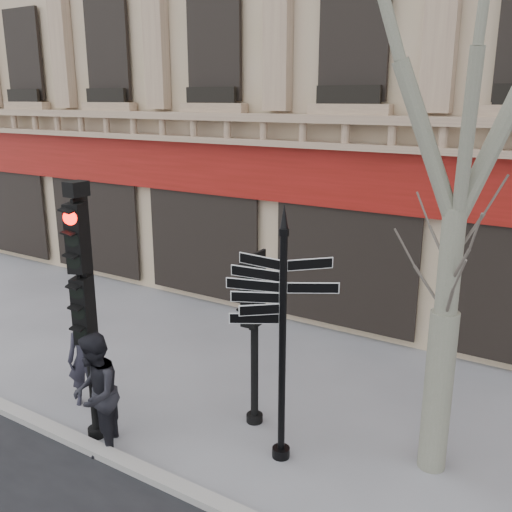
# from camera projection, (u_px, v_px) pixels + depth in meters

# --- Properties ---
(ground) EXTENTS (80.00, 80.00, 0.00)m
(ground) POSITION_uv_depth(u_px,v_px,m) (217.00, 435.00, 9.25)
(ground) COLOR slate
(ground) RESTS_ON ground
(kerb) EXTENTS (80.00, 0.25, 0.12)m
(kerb) POSITION_uv_depth(u_px,v_px,m) (159.00, 479.00, 8.10)
(kerb) COLOR gray
(kerb) RESTS_ON ground
(fingerpost) EXTENTS (2.12, 2.12, 3.92)m
(fingerpost) POSITION_uv_depth(u_px,v_px,m) (283.00, 294.00, 7.99)
(fingerpost) COLOR black
(fingerpost) RESTS_ON ground
(traffic_signal_main) EXTENTS (0.55, 0.48, 4.13)m
(traffic_signal_main) POSITION_uv_depth(u_px,v_px,m) (84.00, 283.00, 8.53)
(traffic_signal_main) COLOR black
(traffic_signal_main) RESTS_ON ground
(traffic_signal_secondary) EXTENTS (0.50, 0.37, 2.87)m
(traffic_signal_secondary) POSITION_uv_depth(u_px,v_px,m) (254.00, 310.00, 9.10)
(traffic_signal_secondary) COLOR black
(traffic_signal_secondary) RESTS_ON ground
(pedestrian_a) EXTENTS (0.73, 0.71, 1.69)m
(pedestrian_a) POSITION_uv_depth(u_px,v_px,m) (85.00, 359.00, 10.02)
(pedestrian_a) COLOR black
(pedestrian_a) RESTS_ON ground
(pedestrian_b) EXTENTS (1.14, 1.19, 1.93)m
(pedestrian_b) POSITION_uv_depth(u_px,v_px,m) (95.00, 394.00, 8.62)
(pedestrian_b) COLOR black
(pedestrian_b) RESTS_ON ground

